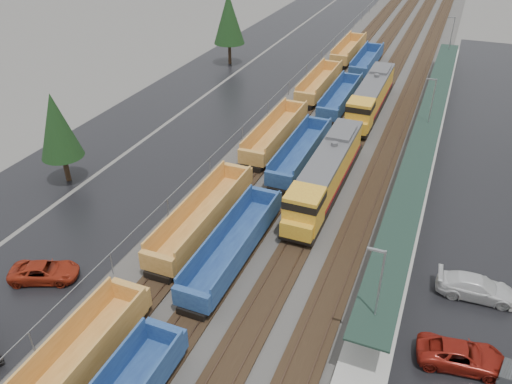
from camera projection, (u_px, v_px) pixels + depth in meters
ballast_strip at (357, 105)px, 65.54m from camera, size 20.00×160.00×0.08m
trackbed at (357, 104)px, 65.48m from camera, size 14.60×160.00×0.22m
west_parking_lot at (252, 90)px, 70.38m from camera, size 10.00×160.00×0.02m
west_road at (189, 81)px, 73.59m from camera, size 9.00×160.00×0.02m
station_platform at (424, 144)px, 54.26m from camera, size 3.00×80.00×8.00m
chainlink_fence at (285, 88)px, 66.54m from camera, size 0.08×160.04×2.02m
tree_west_near at (57, 126)px, 45.95m from camera, size 3.96×3.96×9.00m
tree_west_far at (229, 18)px, 77.08m from camera, size 4.84×4.84×11.00m
locomotive_lead at (326, 175)px, 45.37m from camera, size 2.85×18.76×4.25m
locomotive_trail at (371, 97)px, 61.91m from camera, size 2.85×18.76×4.25m
well_string_yellow at (245, 169)px, 48.44m from camera, size 2.83×102.57×2.51m
well_string_blue at (273, 192)px, 44.81m from camera, size 2.75×98.03×2.44m
parked_car_west_c at (44, 272)px, 36.41m from camera, size 4.02×5.40×1.36m
parked_car_east_b at (462, 355)px, 29.89m from camera, size 3.14×5.54×1.46m
parked_car_east_c at (476, 287)px, 34.85m from camera, size 2.53×5.51×1.56m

